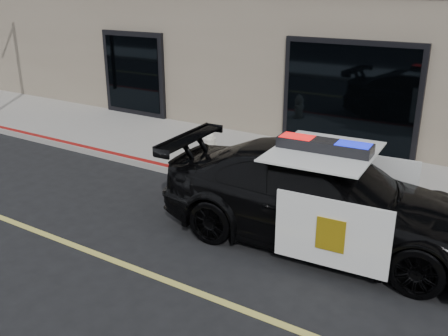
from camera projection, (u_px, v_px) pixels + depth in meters
The scene contains 4 objects.
ground at pixel (236, 307), 6.68m from camera, with size 120.00×120.00×0.00m, color black.
sidewalk_n at pixel (361, 181), 10.81m from camera, with size 60.00×3.50×0.15m, color gray.
police_car at pixel (321, 197), 8.18m from camera, with size 2.97×5.72×1.77m.
fire_hydrant at pixel (210, 148), 11.67m from camera, with size 0.33×0.46×0.73m.
Camera 1 is at (2.90, -4.83, 4.05)m, focal length 40.00 mm.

